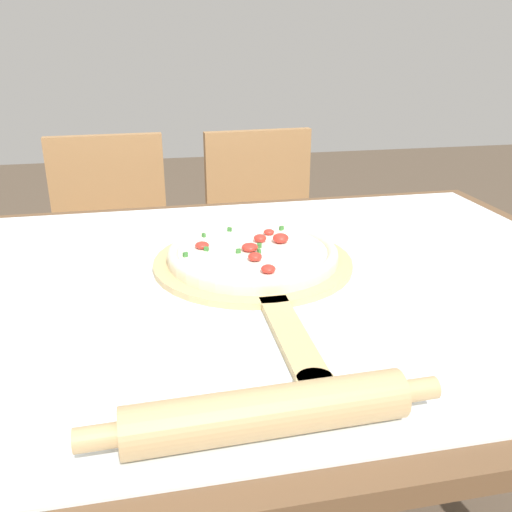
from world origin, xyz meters
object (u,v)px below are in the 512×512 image
(rolling_pin, at_px, (267,412))
(chair_left, at_px, (114,251))
(chair_right, at_px, (265,241))
(pizza, at_px, (253,253))
(pizza_peel, at_px, (256,267))

(rolling_pin, height_order, chair_left, chair_left)
(chair_left, xyz_separation_m, chair_right, (0.52, -0.00, 0.00))
(pizza, bearing_deg, rolling_pin, -99.35)
(pizza, bearing_deg, pizza_peel, -90.32)
(pizza_peel, height_order, pizza, pizza)
(rolling_pin, bearing_deg, pizza, 80.65)
(chair_left, height_order, chair_right, same)
(pizza, distance_m, rolling_pin, 0.48)
(pizza_peel, relative_size, pizza, 1.91)
(pizza, distance_m, chair_left, 0.94)
(pizza_peel, bearing_deg, pizza, 89.68)
(pizza, height_order, chair_left, chair_left)
(rolling_pin, bearing_deg, pizza_peel, 80.14)
(pizza_peel, distance_m, pizza, 0.03)
(pizza_peel, xyz_separation_m, rolling_pin, (-0.08, -0.44, 0.02))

